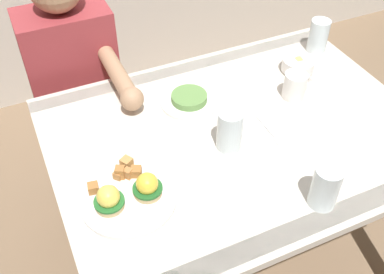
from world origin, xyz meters
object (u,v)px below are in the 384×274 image
coffee_mug (295,85)px  water_glass_near (230,132)px  eggs_benedict_plate (128,194)px  diner_person (77,83)px  fork (271,131)px  fruit_bowl (298,65)px  side_plate (189,100)px  dining_table (237,154)px  water_glass_extra (318,38)px  water_glass_far (325,189)px

coffee_mug → water_glass_near: (-0.33, -0.13, 0.01)m
water_glass_near → eggs_benedict_plate: bearing=-168.3°
diner_person → fork: bearing=-52.9°
eggs_benedict_plate → coffee_mug: 0.71m
coffee_mug → fruit_bowl: bearing=52.2°
fork → side_plate: 0.30m
fork → fruit_bowl: bearing=43.1°
dining_table → eggs_benedict_plate: bearing=-163.8°
eggs_benedict_plate → fork: eggs_benedict_plate is taller
fruit_bowl → dining_table: bearing=-150.4°
fruit_bowl → coffee_mug: (-0.10, -0.12, 0.02)m
water_glass_near → side_plate: bearing=95.7°
dining_table → diner_person: bearing=123.4°
water_glass_extra → water_glass_near: bearing=-149.2°
eggs_benedict_plate → water_glass_near: 0.36m
fruit_bowl → coffee_mug: bearing=-127.8°
fork → dining_table: bearing=154.1°
fruit_bowl → water_glass_far: water_glass_far is taller
water_glass_far → side_plate: size_ratio=0.67×
coffee_mug → water_glass_far: size_ratio=0.84×
eggs_benedict_plate → water_glass_extra: water_glass_extra is taller
water_glass_far → water_glass_extra: bearing=55.5°
dining_table → fork: (0.09, -0.05, 0.11)m
fork → coffee_mug: bearing=36.4°
fruit_bowl → side_plate: bearing=-179.4°
fruit_bowl → water_glass_extra: size_ratio=0.91×
coffee_mug → water_glass_extra: (0.25, 0.21, 0.01)m
dining_table → eggs_benedict_plate: size_ratio=4.44×
dining_table → diner_person: diner_person is taller
eggs_benedict_plate → coffee_mug: bearing=16.5°
fork → water_glass_near: 0.17m
diner_person → side_plate: bearing=-52.4°
dining_table → water_glass_extra: bearing=30.0°
fruit_bowl → diner_person: bearing=152.2°
eggs_benedict_plate → water_glass_extra: (0.93, 0.41, 0.03)m
water_glass_far → eggs_benedict_plate: bearing=154.6°
dining_table → water_glass_near: bearing=-142.8°
dining_table → diner_person: (-0.40, 0.60, 0.02)m
water_glass_near → water_glass_extra: bearing=30.8°
fruit_bowl → water_glass_far: (-0.29, -0.55, 0.03)m
fruit_bowl → water_glass_near: (-0.42, -0.25, 0.03)m
side_plate → dining_table: bearing=-66.4°
water_glass_near → water_glass_extra: 0.67m
dining_table → water_glass_far: 0.39m
water_glass_near → side_plate: water_glass_near is taller
eggs_benedict_plate → fork: 0.52m
water_glass_extra → eggs_benedict_plate: bearing=-155.9°
fruit_bowl → side_plate: fruit_bowl is taller
water_glass_near → water_glass_far: bearing=-66.9°
water_glass_extra → fruit_bowl: bearing=-149.0°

